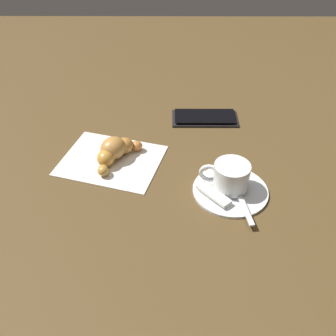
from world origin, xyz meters
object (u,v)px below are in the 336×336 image
espresso_cup (230,176)px  teaspoon (236,188)px  cell_phone (205,118)px  napkin (111,160)px  saucer (230,190)px  croissant (115,150)px  sugar_packet (214,194)px

espresso_cup → teaspoon: size_ratio=0.66×
espresso_cup → cell_phone: bearing=-83.6°
teaspoon → napkin: (0.23, -0.09, -0.01)m
saucer → napkin: 0.24m
saucer → croissant: bearing=-23.2°
espresso_cup → cell_phone: 0.24m
teaspoon → napkin: teaspoon is taller
sugar_packet → napkin: 0.22m
croissant → napkin: bearing=30.5°
sugar_packet → cell_phone: bearing=138.2°
espresso_cup → croissant: bearing=-22.6°
teaspoon → croissant: croissant is taller
saucer → napkin: (0.22, -0.09, -0.00)m
saucer → sugar_packet: bearing=32.2°
sugar_packet → croissant: size_ratio=0.67×
teaspoon → sugar_packet: bearing=21.7°
espresso_cup → cell_phone: espresso_cup is taller
cell_phone → teaspoon: bearing=99.0°
espresso_cup → teaspoon: bearing=147.1°
saucer → napkin: saucer is taller
saucer → croissant: 0.24m
napkin → croissant: bearing=-149.5°
sugar_packet → croissant: (0.18, -0.11, 0.01)m
espresso_cup → cell_phone: (0.03, -0.24, -0.03)m
croissant → sugar_packet: bearing=148.4°
napkin → croissant: size_ratio=1.86×
saucer → napkin: size_ratio=0.71×
sugar_packet → saucer: bearing=81.0°
saucer → teaspoon: size_ratio=1.00×
espresso_cup → cell_phone: size_ratio=0.60×
napkin → teaspoon: bearing=158.4°
teaspoon → napkin: bearing=-21.6°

